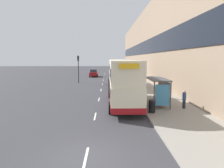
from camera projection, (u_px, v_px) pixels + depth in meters
The scene contains 20 objects.
ground_plane at pixel (86, 158), 9.01m from camera, with size 220.00×220.00×0.00m, color #38383D.
pavement at pixel (131, 77), 47.30m from camera, with size 5.00×93.00×0.14m.
terrace_facade at pixel (149, 45), 46.42m from camera, with size 3.10×93.00×15.20m.
lane_mark_0 at pixel (86, 157), 9.07m from camera, with size 0.12×2.00×0.01m.
lane_mark_1 at pixel (95, 116), 15.52m from camera, with size 0.12×2.00×0.01m.
lane_mark_2 at pixel (99, 99), 21.97m from camera, with size 0.12×2.00×0.01m.
lane_mark_3 at pixel (101, 90), 28.42m from camera, with size 0.12×2.00×0.01m.
lane_mark_4 at pixel (102, 84), 34.87m from camera, with size 0.12×2.00×0.01m.
lane_mark_5 at pixel (103, 80), 41.32m from camera, with size 0.12×2.00×0.01m.
lane_mark_6 at pixel (104, 77), 47.78m from camera, with size 0.12×2.00×0.01m.
lane_mark_7 at pixel (104, 75), 54.23m from camera, with size 0.12×2.00×0.01m.
lane_mark_8 at pixel (105, 73), 60.68m from camera, with size 0.12×2.00×0.01m.
bus_shelter at pixel (160, 87), 18.40m from camera, with size 1.60×4.20×2.48m.
double_decker_bus_near at pixel (123, 81), 19.10m from camera, with size 2.85×10.38×4.30m.
double_decker_bus_ahead at pixel (117, 72), 32.18m from camera, with size 2.85×11.48×4.30m.
car_0 at pixel (94, 73), 49.18m from camera, with size 1.98×4.15×1.84m.
pedestrian_at_shelter at pixel (166, 91), 21.80m from camera, with size 0.32×0.32×1.63m.
pedestrian_1 at pixel (184, 99), 17.33m from camera, with size 0.32×0.32×1.59m.
litter_bin at pixel (152, 106), 16.04m from camera, with size 0.55×0.55×1.05m.
traffic_light_far_kerb at pixel (78, 65), 36.23m from camera, with size 0.30×0.32×5.03m.
Camera 1 is at (1.02, -8.53, 4.47)m, focal length 32.00 mm.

